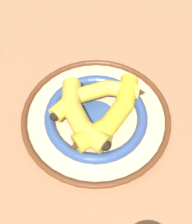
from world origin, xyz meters
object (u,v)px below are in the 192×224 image
(banana_b, at_px, (96,95))
(banana_c, at_px, (79,114))
(decorative_bowl, at_px, (96,117))
(banana_a, at_px, (111,116))

(banana_b, relative_size, banana_c, 1.12)
(decorative_bowl, relative_size, banana_b, 1.56)
(banana_a, relative_size, banana_b, 0.94)
(banana_a, xyz_separation_m, banana_b, (0.05, 0.03, -0.00))
(decorative_bowl, xyz_separation_m, banana_b, (0.03, 0.00, 0.03))
(decorative_bowl, height_order, banana_b, banana_b)
(banana_c, bearing_deg, decorative_bowl, 87.55)
(banana_b, bearing_deg, banana_a, 101.35)
(decorative_bowl, bearing_deg, banana_a, -118.81)
(decorative_bowl, xyz_separation_m, banana_a, (-0.02, -0.03, 0.03))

